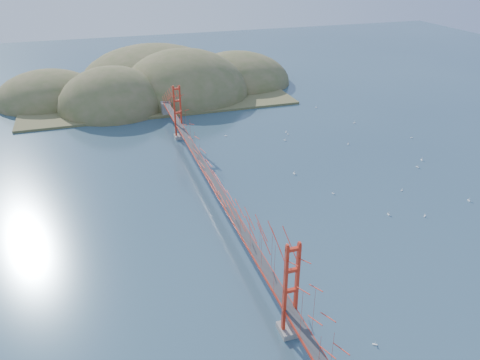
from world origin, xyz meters
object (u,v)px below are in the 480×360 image
object	(u,v)px
sailboat_2	(402,190)
bridge	(214,164)
sailboat_0	(294,173)
sailboat_1	(333,193)

from	to	relation	value
sailboat_2	bridge	bearing A→B (deg)	169.04
bridge	sailboat_2	distance (m)	32.87
sailboat_2	sailboat_0	bearing A→B (deg)	141.63
sailboat_1	sailboat_0	xyz separation A→B (m)	(-3.20, 9.05, 0.02)
bridge	sailboat_1	xyz separation A→B (m)	(19.84, -3.35, -6.87)
bridge	sailboat_0	distance (m)	18.87
sailboat_1	sailboat_2	world-z (taller)	sailboat_1
sailboat_1	sailboat_2	xyz separation A→B (m)	(11.72, -2.76, -0.00)
bridge	sailboat_2	world-z (taller)	bridge
bridge	sailboat_1	world-z (taller)	bridge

